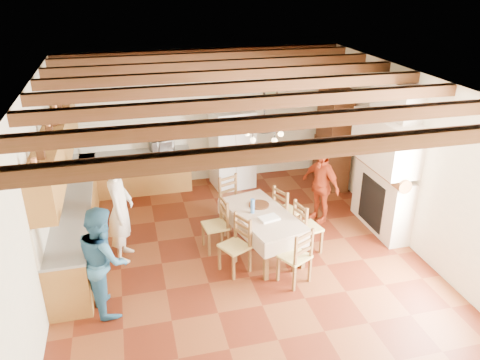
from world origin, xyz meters
The scene contains 31 objects.
floor centered at (0.00, 0.00, -0.01)m, with size 6.00×6.50×0.02m, color #511B0D.
ceiling centered at (0.00, 0.00, 3.01)m, with size 6.00×6.50×0.02m, color silver.
wall_back centered at (0.00, 3.26, 1.50)m, with size 6.00×0.02×3.00m, color #EFEAC9.
wall_front centered at (0.00, -3.26, 1.50)m, with size 6.00×0.02×3.00m, color #EFEAC9.
wall_left centered at (-3.01, 0.00, 1.50)m, with size 0.02×6.50×3.00m, color #EFEAC9.
wall_right centered at (3.01, 0.00, 1.50)m, with size 0.02×6.50×3.00m, color #EFEAC9.
ceiling_beams centered at (0.00, 0.00, 2.91)m, with size 6.00×6.30×0.16m, color #3A230D, non-canonical shape.
lower_cabinets_left centered at (-2.70, 1.05, 0.43)m, with size 0.60×4.30×0.86m, color brown.
lower_cabinets_back centered at (-1.55, 2.95, 0.43)m, with size 2.30×0.60×0.86m, color brown.
countertop_left centered at (-2.70, 1.05, 0.88)m, with size 0.62×4.30×0.04m, color slate.
countertop_back centered at (-1.55, 2.95, 0.88)m, with size 2.34×0.62×0.04m, color slate.
backsplash_left centered at (-2.98, 1.05, 1.20)m, with size 0.03×4.30×0.60m, color white.
backsplash_back centered at (-1.55, 3.23, 1.20)m, with size 2.30×0.03×0.60m, color white.
upper_cabinets centered at (-2.83, 1.05, 1.85)m, with size 0.35×4.20×0.70m, color brown.
fireplace centered at (2.72, 0.20, 1.40)m, with size 0.56×1.60×2.80m, color beige, non-canonical shape.
wall_picture centered at (1.55, 3.23, 1.85)m, with size 0.34×0.03×0.42m, color black.
refrigerator centered at (0.55, 2.78, 0.88)m, with size 0.88×0.72×1.75m, color white.
hutch centered at (2.75, 2.35, 1.11)m, with size 0.51×1.22×2.22m, color #37170C, non-canonical shape.
dining_table centered at (0.40, -0.03, 0.66)m, with size 1.22×1.84×0.74m.
chandelier centered at (0.40, -0.03, 2.25)m, with size 0.47×0.47×0.03m, color black.
chair_left_near centered at (-0.19, -0.49, 0.48)m, with size 0.42×0.40×0.96m, color brown, non-canonical shape.
chair_left_far centered at (-0.36, 0.23, 0.48)m, with size 0.42×0.40×0.96m, color brown, non-canonical shape.
chair_right_near centered at (1.18, -0.21, 0.48)m, with size 0.42×0.40×0.96m, color brown, non-canonical shape.
chair_right_far centered at (1.02, 0.43, 0.48)m, with size 0.42×0.40×0.96m, color brown, non-canonical shape.
chair_end_near centered at (0.65, -0.99, 0.48)m, with size 0.42×0.40×0.96m, color brown, non-canonical shape.
chair_end_far centered at (0.14, 1.02, 0.48)m, with size 0.42×0.40×0.96m, color brown, non-canonical shape.
person_man centered at (-1.92, 0.36, 0.90)m, with size 0.65×0.43×1.79m, color white.
person_woman_blue centered at (-2.17, -0.89, 0.81)m, with size 0.79×0.61×1.62m, color #2D628A.
person_woman_red centered at (1.80, 0.76, 0.75)m, with size 0.88×0.37×1.50m, color #A83416.
microwave centered at (-0.98, 2.95, 1.03)m, with size 0.49×0.33×0.27m, color silver.
fridge_vase centered at (0.65, 2.78, 1.89)m, with size 0.27×0.27×0.28m, color #37170C.
Camera 1 is at (-1.67, -6.69, 4.53)m, focal length 35.00 mm.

